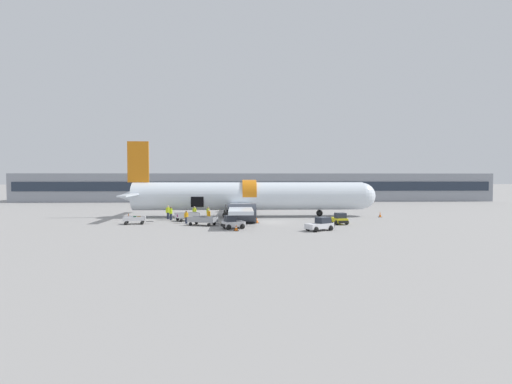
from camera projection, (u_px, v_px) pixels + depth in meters
The scene contains 20 objects.
ground_plane at pixel (272, 222), 48.96m from camera, with size 500.00×500.00×0.00m, color gray.
terminal_strip at pixel (255, 187), 93.41m from camera, with size 107.31×11.47×6.32m.
airplane at pixel (246, 197), 55.60m from camera, with size 36.02×29.81×10.44m.
baggage_tug_lead at pixel (233, 223), 42.77m from camera, with size 2.69×2.27×1.44m.
baggage_tug_mid at pixel (320, 225), 41.25m from camera, with size 3.27×2.64×1.38m.
baggage_tug_rear at pixel (339, 219), 46.76m from camera, with size 2.10×2.56×1.37m.
baggage_cart_loading at pixel (187, 217), 50.34m from camera, with size 3.77×2.68×1.05m.
baggage_cart_queued at pixel (203, 221), 45.68m from camera, with size 4.19×2.61×0.99m.
baggage_cart_empty at pixel (135, 220), 46.97m from camera, with size 3.55×2.07×0.93m.
ground_crew_loader_a at pixel (171, 213), 51.38m from camera, with size 0.53×0.58×1.72m.
ground_crew_loader_b at pixel (209, 216), 48.54m from camera, with size 0.51×0.51×1.61m.
ground_crew_driver at pixel (186, 217), 47.49m from camera, with size 0.52×0.47×1.54m.
ground_crew_supervisor at pixel (194, 212), 53.01m from camera, with size 0.58×0.47×1.66m.
ground_crew_helper at pixel (208, 213), 51.59m from camera, with size 0.51×0.56×1.68m.
ground_crew_marshal at pixel (168, 212), 52.45m from camera, with size 0.61×0.41×1.78m.
suitcase_on_tarmac_upright at pixel (207, 219), 50.18m from camera, with size 0.41×0.30×0.61m.
safety_cone_nose at pixel (380, 215), 55.09m from camera, with size 0.49×0.49×0.75m.
safety_cone_engine_left at pixel (236, 228), 41.08m from camera, with size 0.55×0.55×0.65m.
safety_cone_wingtip at pixel (257, 220), 48.15m from camera, with size 0.65×0.65×0.68m.
safety_cone_tail at pixel (128, 216), 53.84m from camera, with size 0.48×0.48×0.66m.
Camera 1 is at (-4.24, -48.63, 5.56)m, focal length 28.00 mm.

